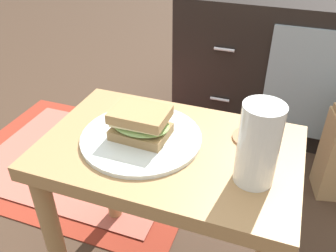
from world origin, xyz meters
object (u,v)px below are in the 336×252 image
at_px(plate, 142,136).
at_px(beer_glass, 258,146).
at_px(tv_cabinet, 294,64).
at_px(sandwich_front, 141,122).
at_px(coaster, 252,138).

height_order(plate, beer_glass, beer_glass).
relative_size(tv_cabinet, plate, 3.58).
distance_m(sandwich_front, beer_glass, 0.26).
bearing_deg(plate, beer_glass, -11.40).
relative_size(plate, beer_glass, 1.64).
relative_size(tv_cabinet, sandwich_front, 7.16).
height_order(tv_cabinet, beer_glass, beer_glass).
xyz_separation_m(beer_glass, coaster, (-0.02, 0.13, -0.08)).
distance_m(tv_cabinet, sandwich_front, 1.01).
xyz_separation_m(plate, beer_glass, (0.25, -0.05, 0.07)).
bearing_deg(sandwich_front, plate, 176.42).
distance_m(tv_cabinet, coaster, 0.88).
height_order(sandwich_front, beer_glass, beer_glass).
distance_m(tv_cabinet, plate, 1.00).
bearing_deg(tv_cabinet, beer_glass, -92.63).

